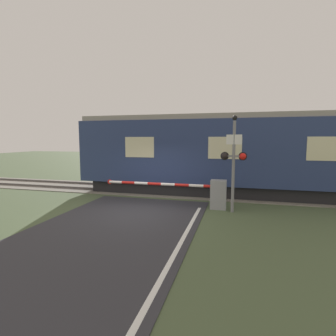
% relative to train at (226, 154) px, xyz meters
% --- Properties ---
extents(ground_plane, '(80.00, 80.00, 0.00)m').
position_rel_train_xyz_m(ground_plane, '(-3.05, -3.96, -1.96)').
color(ground_plane, '#475638').
extents(track_bed, '(36.00, 3.20, 0.13)m').
position_rel_train_xyz_m(track_bed, '(-3.05, 0.00, -1.93)').
color(track_bed, slate).
rests_on(track_bed, ground_plane).
extents(train, '(14.27, 2.75, 3.82)m').
position_rel_train_xyz_m(train, '(0.00, 0.00, 0.00)').
color(train, black).
rests_on(train, ground_plane).
extents(crossing_barrier, '(5.01, 0.44, 1.12)m').
position_rel_train_xyz_m(crossing_barrier, '(-0.51, -2.84, -1.34)').
color(crossing_barrier, gray).
rests_on(crossing_barrier, ground_plane).
extents(signal_post, '(0.94, 0.26, 3.54)m').
position_rel_train_xyz_m(signal_post, '(0.40, -3.18, 0.06)').
color(signal_post, gray).
rests_on(signal_post, ground_plane).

